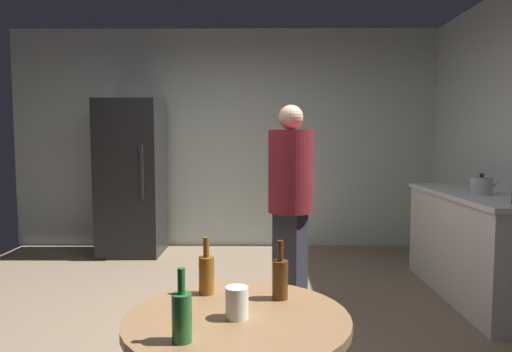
{
  "coord_description": "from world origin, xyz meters",
  "views": [
    {
      "loc": [
        0.43,
        -3.15,
        1.36
      ],
      "look_at": [
        0.39,
        0.62,
        1.05
      ],
      "focal_mm": 32.27,
      "sensor_mm": 36.0,
      "label": 1
    }
  ],
  "objects_px": {
    "beer_bottle_brown": "(280,278)",
    "person_in_maroon_shirt": "(290,193)",
    "foreground_table": "(237,344)",
    "beer_bottle_green": "(182,315)",
    "plastic_cup_white": "(237,303)",
    "refrigerator": "(132,178)",
    "kettle": "(482,186)",
    "beer_bottle_amber": "(206,273)"
  },
  "relations": [
    {
      "from": "kettle",
      "to": "foreground_table",
      "type": "relative_size",
      "value": 0.3
    },
    {
      "from": "foreground_table",
      "to": "refrigerator",
      "type": "bearing_deg",
      "value": 110.72
    },
    {
      "from": "beer_bottle_green",
      "to": "plastic_cup_white",
      "type": "distance_m",
      "value": 0.25
    },
    {
      "from": "foreground_table",
      "to": "plastic_cup_white",
      "type": "xyz_separation_m",
      "value": [
        0.0,
        -0.02,
        0.16
      ]
    },
    {
      "from": "kettle",
      "to": "beer_bottle_brown",
      "type": "distance_m",
      "value": 2.64
    },
    {
      "from": "foreground_table",
      "to": "person_in_maroon_shirt",
      "type": "bearing_deg",
      "value": 80.76
    },
    {
      "from": "foreground_table",
      "to": "beer_bottle_green",
      "type": "bearing_deg",
      "value": -127.13
    },
    {
      "from": "beer_bottle_brown",
      "to": "person_in_maroon_shirt",
      "type": "distance_m",
      "value": 1.76
    },
    {
      "from": "beer_bottle_brown",
      "to": "beer_bottle_green",
      "type": "height_order",
      "value": "same"
    },
    {
      "from": "kettle",
      "to": "beer_bottle_brown",
      "type": "xyz_separation_m",
      "value": [
        -1.73,
        -2.0,
        -0.15
      ]
    },
    {
      "from": "beer_bottle_brown",
      "to": "kettle",
      "type": "bearing_deg",
      "value": 49.11
    },
    {
      "from": "kettle",
      "to": "beer_bottle_green",
      "type": "xyz_separation_m",
      "value": [
        -2.05,
        -2.38,
        -0.15
      ]
    },
    {
      "from": "kettle",
      "to": "beer_bottle_amber",
      "type": "xyz_separation_m",
      "value": [
        -2.02,
        -1.94,
        -0.15
      ]
    },
    {
      "from": "refrigerator",
      "to": "beer_bottle_brown",
      "type": "xyz_separation_m",
      "value": [
        1.59,
        -3.6,
        -0.08
      ]
    },
    {
      "from": "beer_bottle_amber",
      "to": "beer_bottle_green",
      "type": "bearing_deg",
      "value": -93.21
    },
    {
      "from": "beer_bottle_brown",
      "to": "plastic_cup_white",
      "type": "height_order",
      "value": "beer_bottle_brown"
    },
    {
      "from": "beer_bottle_amber",
      "to": "person_in_maroon_shirt",
      "type": "xyz_separation_m",
      "value": [
        0.45,
        1.69,
        0.12
      ]
    },
    {
      "from": "refrigerator",
      "to": "plastic_cup_white",
      "type": "distance_m",
      "value": 4.06
    },
    {
      "from": "beer_bottle_brown",
      "to": "person_in_maroon_shirt",
      "type": "relative_size",
      "value": 0.14
    },
    {
      "from": "kettle",
      "to": "foreground_table",
      "type": "height_order",
      "value": "kettle"
    },
    {
      "from": "person_in_maroon_shirt",
      "to": "kettle",
      "type": "bearing_deg",
      "value": 135.09
    },
    {
      "from": "refrigerator",
      "to": "foreground_table",
      "type": "bearing_deg",
      "value": -69.28
    },
    {
      "from": "beer_bottle_amber",
      "to": "person_in_maroon_shirt",
      "type": "relative_size",
      "value": 0.14
    },
    {
      "from": "refrigerator",
      "to": "kettle",
      "type": "relative_size",
      "value": 7.38
    },
    {
      "from": "kettle",
      "to": "plastic_cup_white",
      "type": "relative_size",
      "value": 2.22
    },
    {
      "from": "beer_bottle_green",
      "to": "person_in_maroon_shirt",
      "type": "xyz_separation_m",
      "value": [
        0.47,
        2.13,
        0.12
      ]
    },
    {
      "from": "beer_bottle_amber",
      "to": "beer_bottle_brown",
      "type": "bearing_deg",
      "value": -10.5
    },
    {
      "from": "kettle",
      "to": "plastic_cup_white",
      "type": "bearing_deg",
      "value": -130.72
    },
    {
      "from": "kettle",
      "to": "beer_bottle_brown",
      "type": "bearing_deg",
      "value": -130.89
    },
    {
      "from": "beer_bottle_amber",
      "to": "kettle",
      "type": "bearing_deg",
      "value": 43.86
    },
    {
      "from": "beer_bottle_brown",
      "to": "plastic_cup_white",
      "type": "relative_size",
      "value": 2.09
    },
    {
      "from": "foreground_table",
      "to": "plastic_cup_white",
      "type": "relative_size",
      "value": 7.27
    },
    {
      "from": "beer_bottle_brown",
      "to": "person_in_maroon_shirt",
      "type": "bearing_deg",
      "value": 84.98
    },
    {
      "from": "foreground_table",
      "to": "beer_bottle_amber",
      "type": "distance_m",
      "value": 0.32
    },
    {
      "from": "foreground_table",
      "to": "beer_bottle_green",
      "type": "distance_m",
      "value": 0.32
    },
    {
      "from": "foreground_table",
      "to": "beer_bottle_brown",
      "type": "distance_m",
      "value": 0.3
    },
    {
      "from": "beer_bottle_brown",
      "to": "person_in_maroon_shirt",
      "type": "height_order",
      "value": "person_in_maroon_shirt"
    },
    {
      "from": "beer_bottle_green",
      "to": "plastic_cup_white",
      "type": "bearing_deg",
      "value": 49.53
    },
    {
      "from": "person_in_maroon_shirt",
      "to": "beer_bottle_amber",
      "type": "bearing_deg",
      "value": 21.35
    },
    {
      "from": "beer_bottle_amber",
      "to": "beer_bottle_green",
      "type": "distance_m",
      "value": 0.44
    },
    {
      "from": "beer_bottle_green",
      "to": "foreground_table",
      "type": "bearing_deg",
      "value": 52.87
    },
    {
      "from": "plastic_cup_white",
      "to": "refrigerator",
      "type": "bearing_deg",
      "value": 110.61
    }
  ]
}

